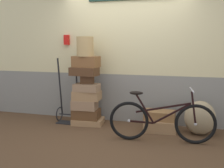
% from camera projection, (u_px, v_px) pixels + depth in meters
% --- Properties ---
extents(ground, '(9.69, 5.20, 0.06)m').
position_uv_depth(ground, '(116.00, 135.00, 4.61)').
color(ground, '#513823').
extents(station_building, '(7.69, 0.74, 3.03)m').
position_uv_depth(station_building, '(128.00, 46.00, 5.17)').
color(station_building, gray).
rests_on(station_building, ground).
extents(suitcase_0, '(0.63, 0.47, 0.11)m').
position_uv_depth(suitcase_0, '(88.00, 121.00, 5.14)').
color(suitcase_0, '#9E754C').
rests_on(suitcase_0, ground).
extents(suitcase_1, '(0.54, 0.36, 0.20)m').
position_uv_depth(suitcase_1, '(86.00, 114.00, 5.11)').
color(suitcase_1, brown).
rests_on(suitcase_1, suitcase_0).
extents(suitcase_2, '(0.49, 0.34, 0.19)m').
position_uv_depth(suitcase_2, '(85.00, 105.00, 5.06)').
color(suitcase_2, '#937051').
rests_on(suitcase_2, suitcase_1).
extents(suitcase_3, '(0.53, 0.36, 0.17)m').
position_uv_depth(suitcase_3, '(87.00, 95.00, 5.05)').
color(suitcase_3, '#9E754C').
rests_on(suitcase_3, suitcase_2).
extents(suitcase_4, '(0.48, 0.30, 0.15)m').
position_uv_depth(suitcase_4, '(87.00, 88.00, 4.99)').
color(suitcase_4, '#937051').
rests_on(suitcase_4, suitcase_3).
extents(suitcase_5, '(0.25, 0.15, 0.16)m').
position_uv_depth(suitcase_5, '(87.00, 80.00, 4.98)').
color(suitcase_5, '#4C2D19').
rests_on(suitcase_5, suitcase_4).
extents(suitcase_6, '(0.55, 0.35, 0.16)m').
position_uv_depth(suitcase_6, '(84.00, 72.00, 4.96)').
color(suitcase_6, '#4C2D19').
rests_on(suitcase_6, suitcase_5).
extents(suitcase_7, '(0.51, 0.33, 0.21)m').
position_uv_depth(suitcase_7, '(86.00, 62.00, 4.97)').
color(suitcase_7, brown).
rests_on(suitcase_7, suitcase_6).
extents(suitcase_8, '(0.61, 0.43, 0.20)m').
position_uv_depth(suitcase_8, '(159.00, 126.00, 4.72)').
color(suitcase_8, '#9E754C').
rests_on(suitcase_8, ground).
extents(suitcase_9, '(0.55, 0.35, 0.16)m').
position_uv_depth(suitcase_9, '(160.00, 115.00, 4.73)').
color(suitcase_9, olive).
rests_on(suitcase_9, suitcase_8).
extents(wicker_basket, '(0.32, 0.32, 0.37)m').
position_uv_depth(wicker_basket, '(85.00, 46.00, 4.91)').
color(wicker_basket, tan).
rests_on(wicker_basket, suitcase_7).
extents(luggage_trolley, '(0.46, 0.36, 1.29)m').
position_uv_depth(luggage_trolley, '(69.00, 108.00, 5.26)').
color(luggage_trolley, black).
rests_on(luggage_trolley, ground).
extents(burlap_sack, '(0.53, 0.45, 0.59)m').
position_uv_depth(burlap_sack, '(200.00, 118.00, 4.52)').
color(burlap_sack, '#9E8966').
rests_on(burlap_sack, ground).
extents(bicycle, '(1.69, 0.46, 0.88)m').
position_uv_depth(bicycle, '(161.00, 121.00, 4.16)').
color(bicycle, black).
rests_on(bicycle, ground).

